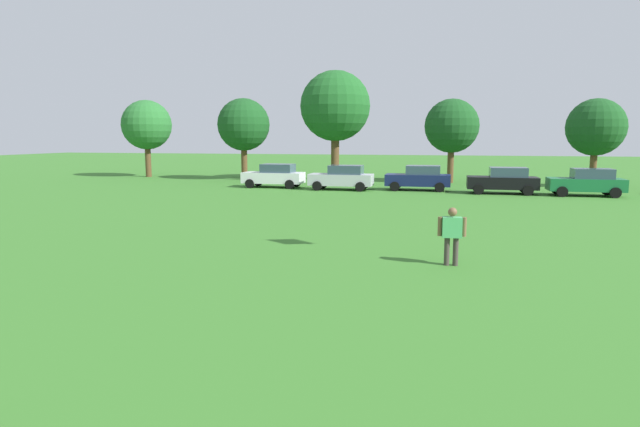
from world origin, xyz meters
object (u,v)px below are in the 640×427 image
at_px(adult_bystander, 452,231).
at_px(tree_far_right, 596,127).
at_px(tree_left, 244,125).
at_px(parked_car_silver_1, 342,177).
at_px(parked_car_black_3, 503,180).
at_px(parked_car_green_4, 587,182).
at_px(tree_right, 452,126).
at_px(parked_car_white_0, 275,175).
at_px(tree_center, 335,106).
at_px(parked_car_navy_2, 419,178).
at_px(tree_far_left, 147,125).

relative_size(adult_bystander, tree_far_right, 0.26).
distance_m(adult_bystander, tree_left, 32.60).
height_order(parked_car_silver_1, parked_car_black_3, same).
distance_m(parked_car_green_4, tree_right, 11.97).
height_order(parked_car_white_0, parked_car_black_3, same).
distance_m(tree_center, tree_far_right, 19.53).
bearing_deg(parked_car_silver_1, tree_left, -35.44).
distance_m(parked_car_silver_1, tree_right, 11.12).
bearing_deg(tree_center, adult_bystander, -72.44).
bearing_deg(parked_car_green_4, tree_right, -45.22).
bearing_deg(tree_center, parked_car_white_0, -110.67).
bearing_deg(tree_far_right, parked_car_navy_2, -156.95).
bearing_deg(tree_far_right, parked_car_black_3, -137.53).
xyz_separation_m(tree_left, tree_center, (7.54, 1.37, 1.50)).
relative_size(adult_bystander, parked_car_silver_1, 0.38).
xyz_separation_m(adult_bystander, tree_far_right, (10.08, 26.72, 3.27)).
relative_size(parked_car_navy_2, parked_car_black_3, 1.00).
relative_size(tree_far_left, tree_far_right, 1.09).
distance_m(tree_right, tree_far_right, 10.05).
distance_m(tree_center, tree_right, 9.56).
relative_size(parked_car_green_4, tree_left, 0.63).
distance_m(parked_car_navy_2, tree_far_right, 13.47).
bearing_deg(tree_center, tree_left, -169.73).
xyz_separation_m(tree_far_left, tree_right, (26.65, -0.47, -0.22)).
relative_size(adult_bystander, tree_far_left, 0.24).
bearing_deg(parked_car_black_3, parked_car_green_4, 177.12).
height_order(adult_bystander, parked_car_black_3, parked_car_black_3).
distance_m(adult_bystander, parked_car_white_0, 24.65).
distance_m(parked_car_green_4, tree_far_left, 35.94).
relative_size(parked_car_silver_1, tree_left, 0.63).
height_order(tree_left, tree_far_right, tree_left).
height_order(parked_car_white_0, tree_right, tree_right).
distance_m(tree_left, tree_right, 16.96).
relative_size(parked_car_navy_2, parked_car_green_4, 1.00).
bearing_deg(parked_car_black_3, tree_far_left, -15.59).
bearing_deg(parked_car_black_3, tree_left, -19.44).
relative_size(tree_far_left, tree_right, 1.05).
relative_size(adult_bystander, tree_right, 0.25).
height_order(adult_bystander, tree_far_left, tree_far_left).
bearing_deg(adult_bystander, tree_right, -94.54).
distance_m(tree_left, tree_center, 7.81).
xyz_separation_m(parked_car_white_0, tree_center, (2.87, 7.61, 5.23)).
distance_m(adult_bystander, parked_car_silver_1, 21.97).
bearing_deg(tree_left, parked_car_green_4, -16.41).
distance_m(parked_car_silver_1, parked_car_green_4, 15.28).
height_order(parked_car_navy_2, tree_left, tree_left).
xyz_separation_m(tree_center, tree_right, (9.40, -0.61, -1.67)).
relative_size(parked_car_white_0, tree_center, 0.48).
bearing_deg(tree_far_left, tree_far_right, -3.49).
bearing_deg(tree_center, parked_car_black_3, -33.90).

